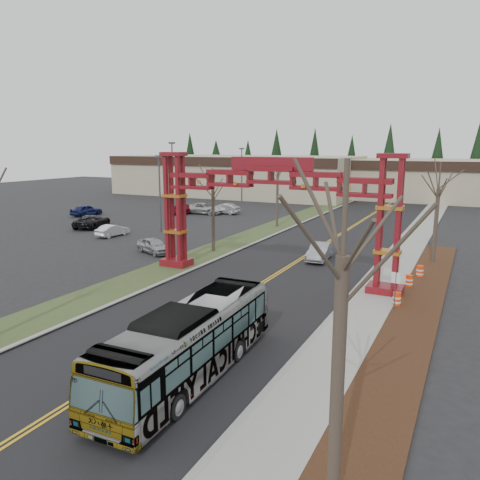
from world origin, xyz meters
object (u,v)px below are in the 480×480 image
Objects in this scene: parked_car_mid_b at (86,210)px; light_pole_far at (242,171)px; bare_tree_right_far at (439,189)px; street_sign at (396,284)px; parked_car_far_b at (204,208)px; parked_car_mid_a at (185,209)px; light_pole_mid at (173,171)px; parked_car_near_b at (113,230)px; silver_sedan at (320,252)px; light_pole_near at (160,188)px; parked_car_near_c at (92,221)px; retail_building_west at (238,175)px; bare_tree_median_far at (278,177)px; barrel_south at (397,300)px; barrel_mid at (409,281)px; gateway_arch at (271,195)px; parked_car_far_a at (224,209)px; parked_car_near_a at (154,246)px; retail_building_east at (460,180)px; bare_tree_median_mid at (213,190)px; transit_bus at (190,342)px; barrel_north at (420,272)px; bare_tree_right_near at (343,258)px.

parked_car_mid_b is 28.13m from light_pole_far.
street_sign is at bearing -94.14° from bare_tree_right_far.
bare_tree_right_far is at bearing -118.58° from parked_car_far_b.
light_pole_mid is at bearing -27.34° from parked_car_mid_a.
parked_car_mid_b reaches higher than parked_car_near_b.
light_pole_mid reaches higher than light_pole_far.
light_pole_near reaches higher than silver_sedan.
parked_car_near_c is 9.77m from light_pole_near.
parked_car_near_c is at bearing -95.97° from light_pole_far.
retail_building_west is 29.67m from parked_car_mid_a.
bare_tree_median_far reaches higher than barrel_south.
light_pole_far is at bearing 128.88° from barrel_mid.
gateway_arch is 1.83× the size of light_pole_mid.
parked_car_far_a reaches higher than barrel_mid.
parked_car_near_a is at bearing 156.80° from parked_car_near_b.
bare_tree_right_far reaches higher than retail_building_east.
bare_tree_right_far is (31.31, -15.88, 5.21)m from parked_car_far_b.
street_sign reaches higher than barrel_mid.
retail_building_west is at bearing -90.20° from parked_car_mid_b.
retail_building_west is at bearing 119.46° from silver_sedan.
barrel_south is at bearing -53.42° from bare_tree_median_far.
parked_car_near_b is at bearing 174.61° from silver_sedan.
parked_car_mid_a is 0.87× the size of parked_car_far_b.
parked_car_near_c is 16.71m from parked_car_far_b.
retail_building_west is 4.62× the size of light_pole_mid.
retail_building_east is 8.76× the size of silver_sedan.
retail_building_east reaches higher than parked_car_mid_a.
retail_building_west reaches higher than bare_tree_median_mid.
transit_bus is 13.36m from street_sign.
bare_tree_median_far is 21.36m from light_pole_mid.
barrel_north is at bearing -126.21° from parked_car_far_b.
parked_car_far_b is 42.18m from street_sign.
parked_car_mid_a is at bearing 129.20° from bare_tree_median_mid.
retail_building_east is at bearing 72.21° from bare_tree_median_mid.
parked_car_near_b is 6.66m from parked_car_near_c.
gateway_arch is 14.45m from bare_tree_right_far.
parked_car_far_a is 0.81× the size of parked_car_far_b.
bare_tree_median_far is at bearing 111.01° from gateway_arch.
light_pole_far reaches higher than retail_building_east.
barrel_south is at bearing 89.07° from street_sign.
light_pole_far is (-26.53, 57.77, 3.75)m from transit_bus.
street_sign is (17.03, -8.83, -3.86)m from bare_tree_median_mid.
retail_building_east is at bearing -121.96° from parked_car_mid_a.
bare_tree_right_far is 0.97× the size of light_pole_near.
bare_tree_right_near reaches higher than parked_car_far_a.
parked_car_mid_a is at bearing 133.35° from gateway_arch.
barrel_south is (27.85, -29.68, -0.28)m from parked_car_far_a.
retail_building_east is at bearing 89.22° from barrel_mid.
gateway_arch is at bearing -142.67° from parked_car_far_b.
parked_car_near_c reaches higher than parked_car_far_a.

